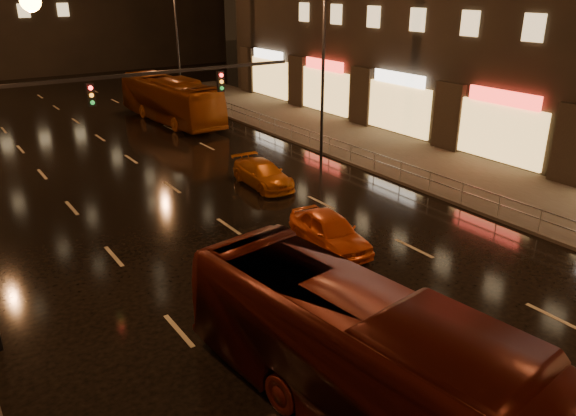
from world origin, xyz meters
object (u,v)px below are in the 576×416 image
(bus_red, at_px, (398,379))
(bus_curb, at_px, (170,100))
(taxi_near, at_px, (330,231))
(taxi_far, at_px, (263,174))

(bus_red, height_order, bus_curb, bus_red)
(bus_curb, height_order, taxi_near, bus_curb)
(taxi_near, bearing_deg, bus_red, -113.73)
(bus_red, bearing_deg, taxi_far, 60.76)
(taxi_near, height_order, taxi_far, taxi_near)
(taxi_near, xyz_separation_m, taxi_far, (1.72, 7.71, -0.09))
(taxi_near, distance_m, taxi_far, 7.90)
(bus_curb, bearing_deg, taxi_near, -101.93)
(bus_curb, relative_size, taxi_near, 2.79)
(bus_curb, height_order, taxi_far, bus_curb)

